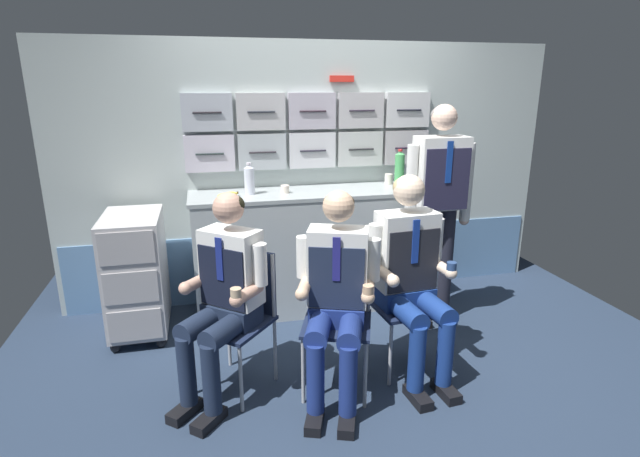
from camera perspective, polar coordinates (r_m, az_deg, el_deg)
The scene contains 16 objects.
ground at distance 3.35m, azimuth 4.69°, elevation -16.70°, with size 4.80×4.80×0.04m, color #243145.
galley_bulkhead at distance 4.20m, azimuth -0.84°, elevation 6.39°, with size 4.20×0.14×2.15m.
galley_counter at distance 4.05m, azimuth -1.51°, elevation -2.51°, with size 1.84×0.53×0.99m.
service_trolley at distance 3.86m, azimuth -20.55°, elevation -4.68°, with size 0.40×0.65×0.91m.
folding_chair_left at distance 3.07m, azimuth -9.11°, elevation -8.66°, with size 0.56×0.56×0.84m.
crew_member_left at distance 2.89m, azimuth -11.15°, elevation -7.08°, with size 0.61×0.64×1.23m.
folding_chair_right at distance 3.04m, azimuth 2.16°, elevation -8.72°, with size 0.51×0.51×0.84m.
crew_member_right at distance 2.82m, azimuth 1.93°, elevation -7.14°, with size 0.53×0.66×1.24m.
folding_chair_by_counter at distance 3.30m, azimuth 9.07°, elevation -6.80°, with size 0.43×0.44×0.84m.
crew_member_by_counter at distance 3.10m, azimuth 10.58°, elevation -4.60°, with size 0.51×0.65×1.29m.
crew_member_standing at distance 3.76m, azimuth 13.63°, elevation 3.47°, with size 0.53×0.26×1.68m.
sparkling_bottle_green at distance 3.83m, azimuth -8.20°, elevation 5.65°, with size 0.08×0.08×0.24m.
water_bottle_clear at distance 4.08m, azimuth 9.21°, elevation 6.78°, with size 0.08×0.08×0.32m.
paper_cup_tan at distance 4.24m, azimuth 7.98°, elevation 5.74°, with size 0.07×0.07×0.09m.
espresso_cup_small at distance 3.86m, azimuth -4.09°, elevation 4.61°, with size 0.07×0.07×0.06m.
snack_banana at distance 3.77m, azimuth -10.67°, elevation 3.89°, with size 0.17×0.10×0.04m.
Camera 1 is at (-0.91, -2.66, 1.81)m, focal length 27.56 mm.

